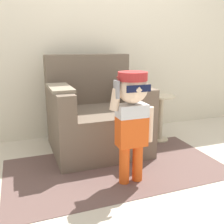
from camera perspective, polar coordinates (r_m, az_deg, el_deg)
ground_plane at (r=2.90m, az=1.49°, el=-7.54°), size 10.00×10.00×0.00m
wall_back at (r=3.27m, az=-2.52°, el=18.22°), size 10.00×0.05×2.60m
armchair at (r=2.77m, az=-3.58°, el=-1.01°), size 0.95×0.88×0.98m
person_child at (r=2.01m, az=4.42°, el=0.24°), size 0.37×0.27×0.90m
side_table at (r=3.04m, az=10.59°, el=-0.40°), size 0.30×0.30×0.53m
rug at (r=2.43m, az=0.92°, el=-12.03°), size 1.94×1.04×0.01m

